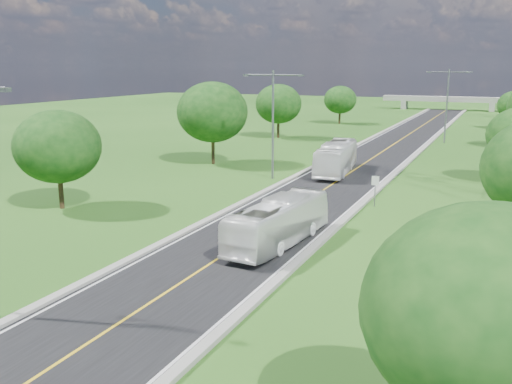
# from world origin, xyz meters

# --- Properties ---
(ground) EXTENTS (260.00, 260.00, 0.00)m
(ground) POSITION_xyz_m (0.00, 60.00, 0.00)
(ground) COLOR #204A15
(ground) RESTS_ON ground
(road) EXTENTS (8.00, 150.00, 0.06)m
(road) POSITION_xyz_m (0.00, 66.00, 0.03)
(road) COLOR black
(road) RESTS_ON ground
(curb_left) EXTENTS (0.50, 150.00, 0.22)m
(curb_left) POSITION_xyz_m (-4.25, 66.00, 0.11)
(curb_left) COLOR gray
(curb_left) RESTS_ON ground
(curb_right) EXTENTS (0.50, 150.00, 0.22)m
(curb_right) POSITION_xyz_m (4.25, 66.00, 0.11)
(curb_right) COLOR gray
(curb_right) RESTS_ON ground
(speed_limit_sign) EXTENTS (0.55, 0.09, 2.40)m
(speed_limit_sign) POSITION_xyz_m (5.20, 37.98, 1.60)
(speed_limit_sign) COLOR slate
(speed_limit_sign) RESTS_ON ground
(overpass) EXTENTS (30.00, 3.00, 3.20)m
(overpass) POSITION_xyz_m (0.00, 140.00, 2.41)
(overpass) COLOR gray
(overpass) RESTS_ON ground
(streetlight_mid_left) EXTENTS (5.90, 0.25, 10.00)m
(streetlight_mid_left) POSITION_xyz_m (-6.00, 45.00, 5.94)
(streetlight_mid_left) COLOR slate
(streetlight_mid_left) RESTS_ON ground
(streetlight_far_right) EXTENTS (5.90, 0.25, 10.00)m
(streetlight_far_right) POSITION_xyz_m (6.00, 78.00, 5.94)
(streetlight_far_right) COLOR slate
(streetlight_far_right) RESTS_ON ground
(tree_lb) EXTENTS (6.30, 6.30, 7.33)m
(tree_lb) POSITION_xyz_m (-16.00, 28.00, 4.64)
(tree_lb) COLOR black
(tree_lb) RESTS_ON ground
(tree_lc) EXTENTS (7.56, 7.56, 8.79)m
(tree_lc) POSITION_xyz_m (-15.00, 50.00, 5.58)
(tree_lc) COLOR black
(tree_lc) RESTS_ON ground
(tree_ld) EXTENTS (6.72, 6.72, 7.82)m
(tree_ld) POSITION_xyz_m (-17.00, 74.00, 4.95)
(tree_ld) COLOR black
(tree_ld) RESTS_ON ground
(tree_le) EXTENTS (5.88, 5.88, 6.84)m
(tree_le) POSITION_xyz_m (-14.50, 98.00, 4.33)
(tree_le) COLOR black
(tree_le) RESTS_ON ground
(tree_ra) EXTENTS (6.30, 6.30, 7.33)m
(tree_ra) POSITION_xyz_m (14.00, 10.00, 4.64)
(tree_ra) COLOR black
(tree_ra) RESTS_ON ground
(bus_outbound) EXTENTS (3.16, 9.93, 2.72)m
(bus_outbound) POSITION_xyz_m (2.09, 26.26, 1.42)
(bus_outbound) COLOR white
(bus_outbound) RESTS_ON road
(bus_inbound) EXTENTS (3.75, 11.10, 3.03)m
(bus_inbound) POSITION_xyz_m (-1.26, 49.91, 1.58)
(bus_inbound) COLOR white
(bus_inbound) RESTS_ON road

